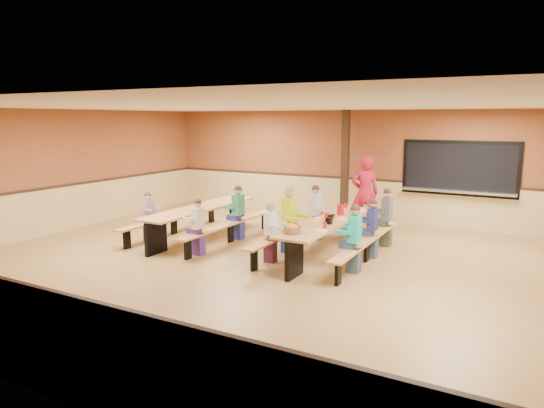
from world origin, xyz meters
The scene contains 23 objects.
ground centered at (0.00, 0.00, 0.00)m, with size 12.00×12.00×0.00m, color olive.
room_envelope centered at (0.00, 0.00, 0.69)m, with size 12.04×10.04×3.02m.
kitchen_pass_through centered at (2.60, 4.96, 1.49)m, with size 2.78×0.28×1.38m.
structural_post centered at (-0.20, 4.40, 1.50)m, with size 0.18×0.18×3.00m, color black.
cafeteria_table_main centered at (0.67, 1.11, 0.53)m, with size 1.91×3.70×0.74m.
cafeteria_table_second centered at (-2.52, 1.11, 0.53)m, with size 1.91×3.70×0.74m.
seated_child_white_left centered at (-0.16, 0.19, 0.58)m, with size 0.35×0.28×1.16m, color white, non-canonical shape.
seated_adult_yellow centered at (-0.16, 1.00, 0.69)m, with size 0.45×0.37×1.38m, color #BFDD13, non-canonical shape.
seated_child_grey_left centered at (-0.16, 2.35, 0.62)m, with size 0.38×0.31×1.23m, color silver, non-canonical shape.
seated_child_teal_right centered at (1.49, 0.35, 0.62)m, with size 0.38×0.31×1.24m, color #13A9A4, non-canonical shape.
seated_child_navy_right centered at (1.49, 1.43, 0.59)m, with size 0.36×0.29×1.18m, color navy, non-canonical shape.
seated_child_char_right centered at (1.49, 2.48, 0.63)m, with size 0.39×0.32×1.26m, color #494E54, non-canonical shape.
seated_child_purple_sec centered at (-3.34, 0.25, 0.56)m, with size 0.33×0.27×1.13m, color #935F8C, non-canonical shape.
seated_child_green_sec centered at (-1.69, 1.43, 0.62)m, with size 0.38×0.31×1.24m, color #2F745D, non-canonical shape.
seated_child_tan_sec centered at (-1.69, -0.08, 0.58)m, with size 0.34×0.28×1.16m, color beige, non-canonical shape.
standing_woman centered at (0.57, 3.77, 0.94)m, with size 0.68×0.45×1.87m, color #B3142C.
punch_pitcher centered at (0.68, 1.78, 0.85)m, with size 0.16×0.16×0.22m, color #B4181D.
chip_bowl centered at (0.51, -0.22, 0.81)m, with size 0.32×0.32×0.15m, color orange, non-canonical shape.
napkin_dispenser centered at (0.81, 0.82, 0.80)m, with size 0.10×0.14×0.13m, color black.
condiment_mustard centered at (0.66, 0.84, 0.82)m, with size 0.06×0.06×0.17m, color yellow.
condiment_ketchup centered at (0.67, 1.02, 0.82)m, with size 0.06×0.06×0.17m, color #B2140F.
table_paddle centered at (0.58, 1.43, 0.88)m, with size 0.16×0.16×0.56m.
place_settings centered at (0.67, 1.11, 0.80)m, with size 0.65×3.30×0.11m, color beige, non-canonical shape.
Camera 1 is at (4.26, -7.84, 2.78)m, focal length 32.00 mm.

